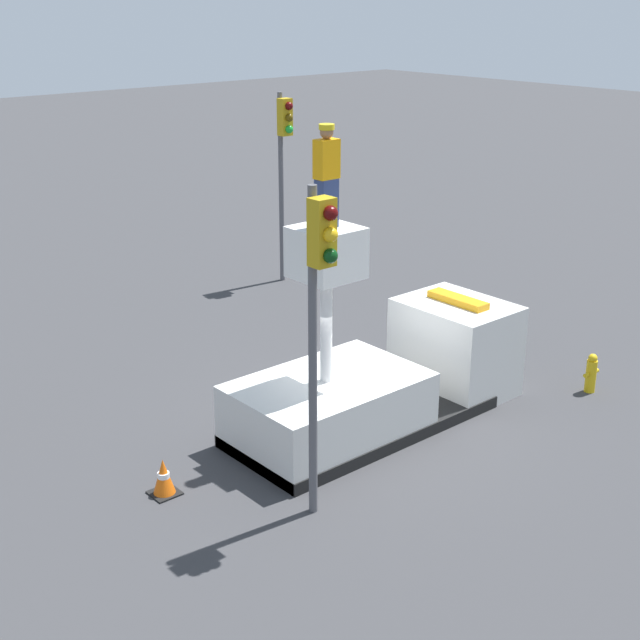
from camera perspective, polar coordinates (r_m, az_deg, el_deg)
The scene contains 7 objects.
ground_plane at distance 17.39m, azimuth 2.72°, elevation -6.79°, with size 120.00×120.00×0.00m, color #38383A.
bucket_truck at distance 17.35m, azimuth 3.96°, elevation -3.87°, with size 6.17×2.34×4.12m.
worker at distance 15.14m, azimuth 0.42°, elevation 9.18°, with size 0.40×0.26×1.75m.
traffic_light_pole at distance 13.04m, azimuth -0.08°, elevation 1.81°, with size 0.34×0.57×5.34m.
traffic_light_across at distance 25.06m, azimuth -2.33°, elevation 10.79°, with size 0.34×0.57×5.35m.
fire_hydrant at distance 19.48m, azimuth 16.96°, elevation -3.28°, with size 0.46×0.22×0.85m.
traffic_cone_rear at distance 15.27m, azimuth -9.98°, elevation -9.91°, with size 0.47×0.47×0.65m.
Camera 1 is at (-10.71, -11.20, 7.91)m, focal length 50.00 mm.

